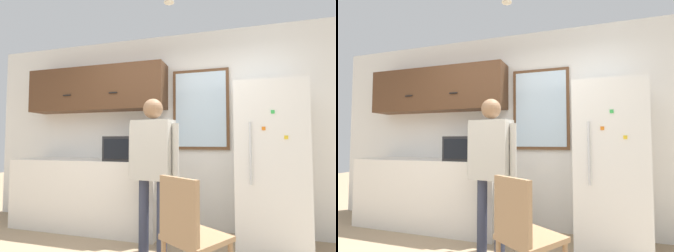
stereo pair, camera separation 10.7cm
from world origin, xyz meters
The scene contains 9 objects.
back_wall centered at (0.00, 1.87, 1.35)m, with size 6.00×0.06×2.70m.
counter centered at (-1.15, 1.53, 0.47)m, with size 2.11×0.63×0.93m.
upper_cabinets centered at (-1.15, 1.67, 1.94)m, with size 2.11×0.36×0.63m.
microwave centered at (-0.52, 1.44, 1.09)m, with size 0.52×0.43×0.31m.
person centered at (-0.02, 0.99, 1.01)m, with size 0.60×0.28×1.65m.
refrigerator centered at (1.19, 1.49, 0.92)m, with size 0.74×0.73×1.83m.
chair centered at (0.51, 0.30, 0.50)m, with size 0.59×0.59×0.92m.
window centered at (0.37, 1.83, 1.62)m, with size 0.76×0.05×1.09m.
ceiling_light centered at (0.18, 0.93, 2.68)m, with size 0.11×0.11×0.01m.
Camera 1 is at (0.92, -1.70, 1.18)m, focal length 28.00 mm.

